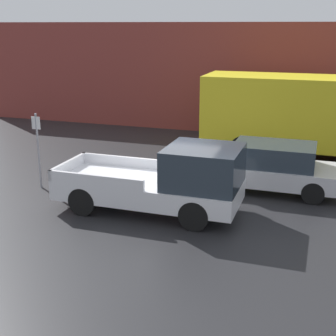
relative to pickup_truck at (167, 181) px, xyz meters
The scene contains 7 objects.
ground_plane 1.31m from the pickup_truck, 100.14° to the left, with size 60.00×60.00×0.00m, color #232326.
building_wall 10.74m from the pickup_truck, 90.87° to the left, with size 28.00×0.15×5.23m.
pickup_truck is the anchor object (origin of this frame).
car 3.82m from the pickup_truck, 48.54° to the left, with size 4.55×1.93×1.53m.
delivery_truck 7.97m from the pickup_truck, 68.62° to the left, with size 7.76×2.61×3.18m.
parking_sign 4.65m from the pickup_truck, behind, with size 0.30×0.07×2.45m.
newspaper_box 10.30m from the pickup_truck, 88.82° to the left, with size 0.45×0.40×1.00m.
Camera 1 is at (4.12, -12.58, 5.11)m, focal length 50.00 mm.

